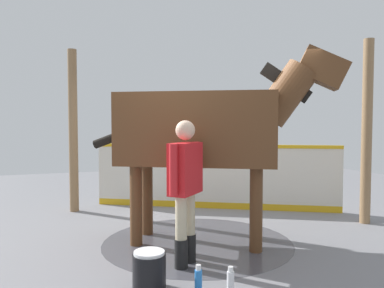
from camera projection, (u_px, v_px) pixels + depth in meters
The scene contains 10 objects.
ground_plane at pixel (190, 236), 5.41m from camera, with size 16.00×16.00×0.02m, color gray.
wet_patch at pixel (198, 242), 5.12m from camera, with size 2.54×2.54×0.00m, color #4C4C54.
barrier_wall at pixel (215, 179), 7.16m from camera, with size 2.37×4.02×1.21m.
roof_post_near at pixel (367, 132), 6.04m from camera, with size 0.16×0.16×2.93m, color olive.
roof_post_far at pixel (73, 131), 6.87m from camera, with size 0.16×0.16×2.93m, color olive.
horse at pixel (206, 129), 5.02m from camera, with size 1.98×3.01×2.56m.
handler at pixel (185, 183), 4.24m from camera, with size 0.49×0.50×1.63m.
wash_bucket at pixel (149, 270), 3.65m from camera, with size 0.32×0.32×0.37m.
bottle_shampoo at pixel (231, 282), 3.53m from camera, with size 0.07×0.07×0.27m.
bottle_spray at pixel (198, 281), 3.54m from camera, with size 0.07×0.07×0.28m.
Camera 1 is at (-5.01, 1.83, 1.58)m, focal length 35.61 mm.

